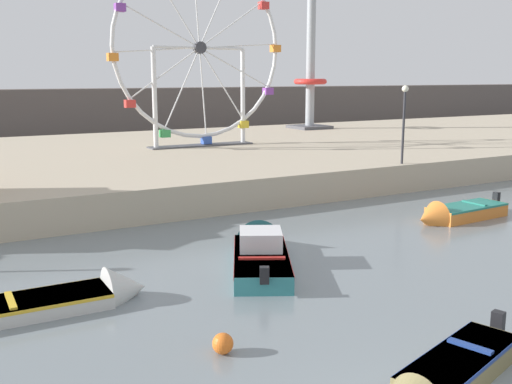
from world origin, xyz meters
TOP-DOWN VIEW (x-y plane):
  - quay_promenade at (0.00, 27.58)m, footprint 110.00×23.43m
  - distant_town_skyline at (0.00, 51.40)m, footprint 140.00×3.00m
  - motorboat_olive_wood at (0.92, 1.69)m, footprint 4.34×2.21m
  - motorboat_orange_hull at (10.96, 10.80)m, footprint 4.63×1.56m
  - motorboat_pale_grey at (-4.04, 9.02)m, footprint 4.82×1.42m
  - motorboat_teal_painted at (1.82, 10.07)m, footprint 3.81×5.48m
  - ferris_wheel_white_frame at (7.69, 27.91)m, footprint 11.00×1.20m
  - drop_tower_steel_tower at (20.34, 34.92)m, footprint 2.80×2.80m
  - promenade_lamp_far at (13.22, 16.33)m, footprint 0.32×0.32m
  - mooring_buoy_orange at (-1.92, 4.94)m, footprint 0.44×0.44m

SIDE VIEW (x-z plane):
  - motorboat_pale_grey at x=-4.04m, z-range -0.45..0.87m
  - mooring_buoy_orange at x=-1.92m, z-range 0.00..0.44m
  - motorboat_olive_wood at x=0.92m, z-range -0.26..0.79m
  - motorboat_orange_hull at x=10.96m, z-range -0.33..0.91m
  - motorboat_teal_painted at x=1.82m, z-range -0.45..1.11m
  - quay_promenade at x=0.00m, z-range 0.00..1.38m
  - distant_town_skyline at x=0.00m, z-range 0.00..4.40m
  - promenade_lamp_far at x=13.22m, z-range 1.97..5.72m
  - drop_tower_steel_tower at x=20.34m, z-range -0.21..12.97m
  - ferris_wheel_white_frame at x=7.69m, z-range 1.40..12.59m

